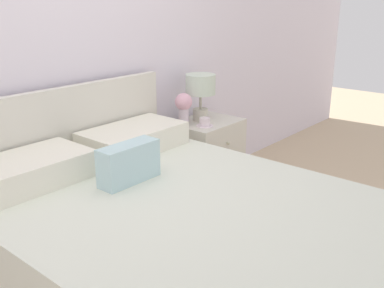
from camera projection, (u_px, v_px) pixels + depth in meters
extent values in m
plane|color=#CCB28E|center=(69.00, 242.00, 2.88)|extent=(12.00, 12.00, 0.00)
cube|color=white|center=(42.00, 34.00, 2.51)|extent=(8.00, 0.06, 2.60)
cube|color=beige|center=(187.00, 282.00, 2.21)|extent=(1.52, 2.01, 0.32)
cube|color=white|center=(187.00, 229.00, 2.12)|extent=(1.49, 1.97, 0.27)
cube|color=silver|center=(64.00, 170.00, 2.71)|extent=(1.55, 0.05, 1.00)
cube|color=white|center=(26.00, 171.00, 2.25)|extent=(0.64, 0.36, 0.14)
cube|color=white|center=(133.00, 138.00, 2.78)|extent=(0.64, 0.36, 0.14)
cube|color=silver|center=(129.00, 163.00, 2.28)|extent=(0.33, 0.12, 0.20)
cube|color=silver|center=(206.00, 159.00, 3.48)|extent=(0.50, 0.39, 0.60)
sphere|color=#B2AD93|center=(228.00, 143.00, 3.30)|extent=(0.02, 0.02, 0.02)
cylinder|color=beige|center=(200.00, 115.00, 3.39)|extent=(0.11, 0.11, 0.09)
cylinder|color=#B7B29E|center=(200.00, 101.00, 3.36)|extent=(0.02, 0.02, 0.11)
cylinder|color=silver|center=(201.00, 84.00, 3.31)|extent=(0.22, 0.22, 0.15)
cylinder|color=silver|center=(184.00, 117.00, 3.25)|extent=(0.07, 0.07, 0.13)
sphere|color=#EFB2C6|center=(184.00, 102.00, 3.21)|extent=(0.13, 0.13, 0.13)
sphere|color=#609356|center=(187.00, 105.00, 3.25)|extent=(0.06, 0.06, 0.06)
cylinder|color=white|center=(205.00, 126.00, 3.25)|extent=(0.12, 0.12, 0.01)
cylinder|color=white|center=(205.00, 122.00, 3.24)|extent=(0.08, 0.08, 0.06)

